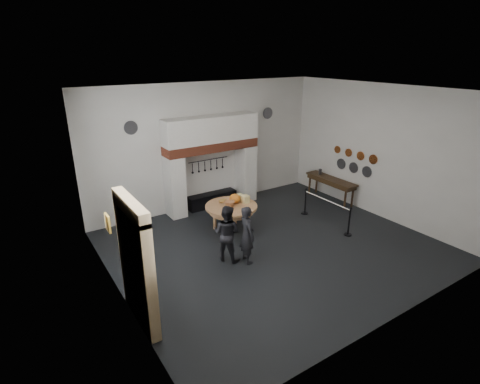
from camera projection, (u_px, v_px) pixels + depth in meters
floor at (273, 246)px, 11.17m from camera, size 9.00×8.00×0.02m
ceiling at (279, 91)px, 9.58m from camera, size 9.00×8.00×0.02m
wall_back at (207, 146)px, 13.51m from camera, size 9.00×0.02×4.50m
wall_front at (404, 228)px, 7.25m from camera, size 9.00×0.02×4.50m
wall_left at (112, 210)px, 8.07m from camera, size 0.02×8.00×4.50m
wall_right at (380, 152)px, 12.68m from camera, size 0.02×8.00×4.50m
chimney_pier_left at (175, 187)px, 12.89m from camera, size 0.55×0.70×2.15m
chimney_pier_right at (246, 173)px, 14.40m from camera, size 0.55×0.70×2.15m
hearth_brick_band at (211, 146)px, 13.21m from camera, size 3.50×0.72×0.32m
chimney_hood at (211, 129)px, 13.00m from camera, size 3.50×0.70×0.90m
iron_range at (212, 200)px, 13.99m from camera, size 1.90×0.45×0.50m
utensil_rail at (208, 160)px, 13.62m from camera, size 1.60×0.02×0.02m
door_recess at (133, 270)px, 7.65m from camera, size 0.04×1.10×2.50m
door_jamb_near at (149, 284)px, 7.14m from camera, size 0.22×0.30×2.60m
door_jamb_far at (126, 253)px, 8.23m from camera, size 0.22×0.30×2.60m
door_lintel at (130, 206)px, 7.21m from camera, size 0.22×1.70×0.30m
wall_plaque at (108, 223)px, 8.95m from camera, size 0.05×0.34×0.44m
work_table at (231, 206)px, 11.87m from camera, size 1.91×1.91×0.07m
pumpkin at (235, 199)px, 11.98m from camera, size 0.36×0.36×0.31m
cheese_block_big at (245, 199)px, 12.03m from camera, size 0.22×0.22×0.24m
cheese_block_small at (240, 197)px, 12.26m from camera, size 0.18×0.18×0.20m
wicker_basket at (230, 205)px, 11.62m from camera, size 0.37×0.37×0.22m
bread_loaf at (223, 201)px, 12.06m from camera, size 0.31×0.18×0.13m
visitor_near at (247, 235)px, 10.09m from camera, size 0.47×0.64×1.64m
visitor_far at (227, 233)px, 10.20m from camera, size 0.94×0.99×1.61m
side_table at (331, 179)px, 14.30m from camera, size 0.55×2.20×0.06m
pewter_jug at (320, 172)px, 14.72m from camera, size 0.12×0.12×0.22m
copper_pan_a at (373, 159)px, 12.93m from camera, size 0.03×0.34×0.34m
copper_pan_b at (360, 156)px, 13.36m from camera, size 0.03×0.32×0.32m
copper_pan_c at (349, 153)px, 13.79m from camera, size 0.03×0.30×0.30m
copper_pan_d at (337, 150)px, 14.22m from camera, size 0.03×0.28×0.28m
pewter_plate_left at (367, 172)px, 13.26m from camera, size 0.03×0.40×0.40m
pewter_plate_mid at (354, 168)px, 13.73m from camera, size 0.03×0.40×0.40m
pewter_plate_right at (341, 164)px, 14.20m from camera, size 0.03×0.40×0.40m
pewter_plate_back_left at (131, 128)px, 11.76m from camera, size 0.44×0.03×0.44m
pewter_plate_back_right at (268, 113)px, 14.53m from camera, size 0.44×0.03×0.44m
barrier_post_near at (349, 222)px, 11.69m from camera, size 0.05×0.05×0.90m
barrier_post_far at (305, 202)px, 13.25m from camera, size 0.05×0.05×0.90m
barrier_rope at (327, 200)px, 12.33m from camera, size 0.04×2.00×0.04m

